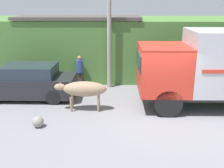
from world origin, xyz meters
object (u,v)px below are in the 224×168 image
Objects in this scene: parked_suv at (28,82)px; utility_pole at (109,34)px; pedestrian_on_hill at (80,70)px; roadside_rock at (38,122)px; brown_cow at (84,89)px; cargo_truck at (224,66)px.

utility_pole is (3.62, 1.74, 1.98)m from parked_suv.
pedestrian_on_hill is (2.09, 1.81, 0.12)m from parked_suv.
parked_suv is at bearing 113.07° from roadside_rock.
brown_cow is at bearing 47.40° from roadside_rock.
parked_suv is 2.60× the size of pedestrian_on_hill.
brown_cow is 0.40× the size of utility_pole.
roadside_rock is (-1.44, -1.57, -0.69)m from brown_cow.
roadside_rock is (-0.85, -4.72, -0.68)m from pedestrian_on_hill.
cargo_truck is 16.38× the size of roadside_rock.
utility_pole reaches higher than roadside_rock.
roadside_rock is at bearing -164.92° from cargo_truck.
pedestrian_on_hill is (-6.23, 2.69, -0.89)m from cargo_truck.
pedestrian_on_hill is at bearing 177.10° from utility_pole.
pedestrian_on_hill is at bearing 155.74° from cargo_truck.
cargo_truck is 4.03× the size of pedestrian_on_hill.
parked_suv is 4.47m from utility_pole.
brown_cow is at bearing -106.95° from utility_pole.
pedestrian_on_hill reaches higher than brown_cow.
brown_cow is at bearing -176.22° from cargo_truck.
roadside_rock is at bearing -70.27° from parked_suv.
parked_suv reaches higher than brown_cow.
utility_pole reaches higher than pedestrian_on_hill.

